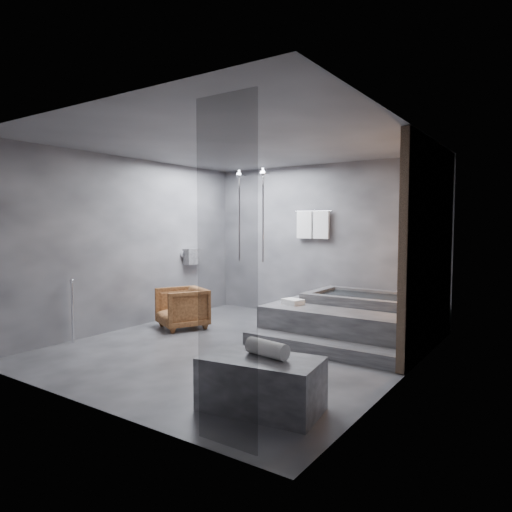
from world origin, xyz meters
The scene contains 7 objects.
room centered at (0.40, 0.24, 1.73)m, with size 5.00×5.04×2.82m.
tub_deck centered at (1.05, 1.45, 0.25)m, with size 2.20×2.00×0.50m, color #363538.
tub_step centered at (1.05, 0.27, 0.09)m, with size 2.20×0.36×0.18m, color #363538.
concrete_bench centered at (1.43, -1.65, 0.25)m, with size 1.09×0.60×0.49m, color #38383B.
driftwood_chair centered at (-1.50, 0.38, 0.33)m, with size 0.71×0.74×0.67m, color #462511.
rolled_towel centered at (1.46, -1.60, 0.57)m, with size 0.15×0.15×0.43m, color white.
deck_towel centered at (0.31, 0.89, 0.54)m, with size 0.30×0.22×0.08m, color white.
Camera 1 is at (3.70, -5.07, 1.72)m, focal length 32.00 mm.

